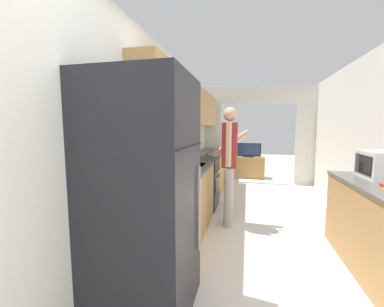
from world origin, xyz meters
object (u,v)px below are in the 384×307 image
Objects in this scene: television at (248,150)px; knife at (207,154)px; refrigerator at (144,197)px; person at (229,162)px; microwave at (383,165)px; range_oven at (200,182)px; tv_cabinet at (248,167)px.

knife is (-0.83, -2.13, 0.10)m from television.
person is at bearing 73.99° from refrigerator.
knife is (-2.22, 1.82, -0.14)m from microwave.
range_oven reaches higher than knife.
refrigerator reaches higher than person.
range_oven is 1.13× the size of tv_cabinet.
refrigerator is 2.01× the size of tv_cabinet.
person reaches higher than knife.
refrigerator reaches higher than range_oven.
microwave is at bearing -70.60° from television.
refrigerator is 2.55m from microwave.
television is at bearing 109.40° from microwave.
refrigerator is 5.88× the size of knife.
knife is (-0.55, 1.31, -0.04)m from person.
tv_cabinet is at bearing -3.30° from person.
range_oven is at bearing 39.12° from person.
person is 3.85× the size of microwave.
range_oven is at bearing -107.71° from television.
range_oven reaches higher than tv_cabinet.
range_oven is 1.06m from person.
television is 2.29m from knife.
person reaches higher than tv_cabinet.
knife is (0.03, 0.57, 0.44)m from range_oven.
refrigerator reaches higher than knife.
refrigerator is 5.30m from television.
television is (0.00, -0.04, 0.50)m from tv_cabinet.
range_oven is at bearing 150.95° from microwave.
person is 1.42m from knife.
microwave is at bearing -64.77° from knife.
knife is at bearing 87.26° from range_oven.
microwave reaches higher than knife.
microwave is (1.68, -0.51, 0.10)m from person.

